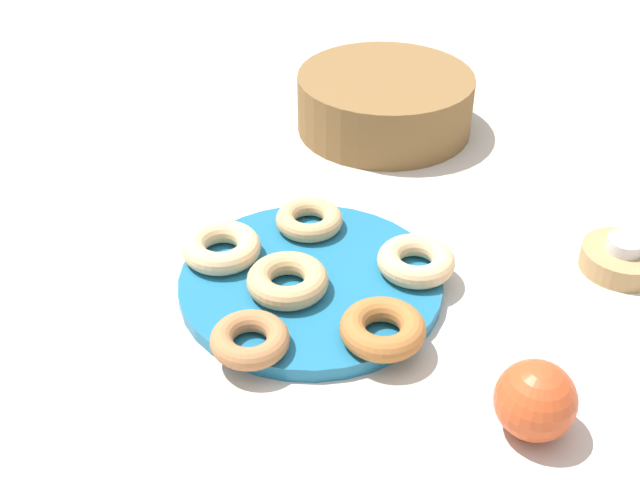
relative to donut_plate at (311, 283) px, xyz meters
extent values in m
plane|color=beige|center=(0.00, 0.00, -0.01)|extent=(2.40, 2.40, 0.00)
cylinder|color=#1E6B93|center=(0.00, 0.00, 0.00)|extent=(0.29, 0.29, 0.02)
torus|color=#EABC84|center=(0.11, 0.05, 0.02)|extent=(0.12, 0.12, 0.03)
torus|color=tan|center=(-0.02, -0.03, 0.02)|extent=(0.13, 0.13, 0.03)
torus|color=tan|center=(-0.04, 0.09, 0.02)|extent=(0.11, 0.11, 0.02)
torus|color=#EABC84|center=(-0.11, 0.00, 0.02)|extent=(0.10, 0.10, 0.03)
torus|color=#AD6B33|center=(0.10, -0.07, 0.02)|extent=(0.10, 0.10, 0.03)
torus|color=#B27547|center=(-0.02, -0.13, 0.02)|extent=(0.09, 0.09, 0.02)
cylinder|color=tan|center=(0.32, 0.16, 0.00)|extent=(0.09, 0.09, 0.03)
cylinder|color=silver|center=(0.32, 0.16, 0.03)|extent=(0.04, 0.04, 0.01)
cylinder|color=brown|center=(-0.03, 0.40, 0.03)|extent=(0.36, 0.36, 0.09)
sphere|color=#CC4C23|center=(0.26, -0.12, 0.03)|extent=(0.07, 0.07, 0.07)
camera|label=1|loc=(0.25, -0.66, 0.56)|focal=45.59mm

